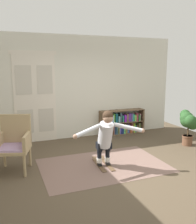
# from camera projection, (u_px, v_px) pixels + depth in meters

# --- Properties ---
(ground_plane) EXTENTS (7.20, 7.20, 0.00)m
(ground_plane) POSITION_uv_depth(u_px,v_px,m) (116.00, 170.00, 4.99)
(ground_plane) COLOR brown
(back_wall) EXTENTS (6.00, 0.10, 2.90)m
(back_wall) POSITION_uv_depth(u_px,v_px,m) (78.00, 87.00, 7.10)
(back_wall) COLOR silver
(back_wall) RESTS_ON ground
(double_door) EXTENTS (1.22, 0.05, 2.45)m
(double_door) POSITION_uv_depth(u_px,v_px,m) (35.00, 97.00, 6.66)
(double_door) COLOR silver
(double_door) RESTS_ON ground
(rug) EXTENTS (2.58, 1.72, 0.01)m
(rug) POSITION_uv_depth(u_px,v_px,m) (103.00, 165.00, 5.21)
(rug) COLOR #775B51
(rug) RESTS_ON ground
(bookshelf) EXTENTS (1.41, 0.30, 0.74)m
(bookshelf) POSITION_uv_depth(u_px,v_px,m) (121.00, 123.00, 7.57)
(bookshelf) COLOR brown
(bookshelf) RESTS_ON ground
(wicker_chair) EXTENTS (0.75, 0.75, 1.10)m
(wicker_chair) POSITION_uv_depth(u_px,v_px,m) (14.00, 142.00, 4.89)
(wicker_chair) COLOR tan
(wicker_chair) RESTS_ON ground
(potted_plant) EXTENTS (0.49, 0.55, 0.93)m
(potted_plant) POSITION_uv_depth(u_px,v_px,m) (188.00, 122.00, 6.42)
(potted_plant) COLOR brown
(potted_plant) RESTS_ON ground
(skis_pair) EXTENTS (0.31, 0.75, 0.07)m
(skis_pair) POSITION_uv_depth(u_px,v_px,m) (103.00, 164.00, 5.23)
(skis_pair) COLOR brown
(skis_pair) RESTS_ON rug
(person_skier) EXTENTS (1.45, 0.60, 1.14)m
(person_skier) POSITION_uv_depth(u_px,v_px,m) (106.00, 134.00, 4.95)
(person_skier) COLOR white
(person_skier) RESTS_ON skis_pair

